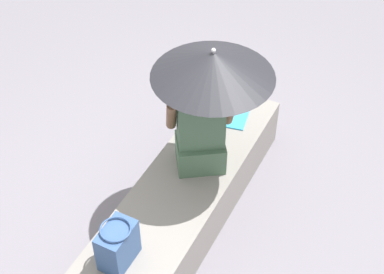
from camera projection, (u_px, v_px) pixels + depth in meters
The scene contains 6 objects.
ground_plane at pixel (184, 218), 4.34m from camera, with size 14.00×14.00×0.00m, color slate.
stone_bench at pixel (184, 201), 4.20m from camera, with size 2.27×0.59×0.41m, color gray.
person_seated at pixel (201, 123), 3.94m from camera, with size 0.43×0.50×0.90m.
parasol at pixel (213, 65), 3.56m from camera, with size 0.80×0.80×1.03m.
handbag_black at pixel (118, 245), 3.49m from camera, with size 0.26×0.19×0.31m.
magazine at pixel (234, 117), 4.57m from camera, with size 0.28×0.20×0.01m, color #339ED1.
Camera 1 is at (-2.42, -1.30, 3.42)m, focal length 53.72 mm.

